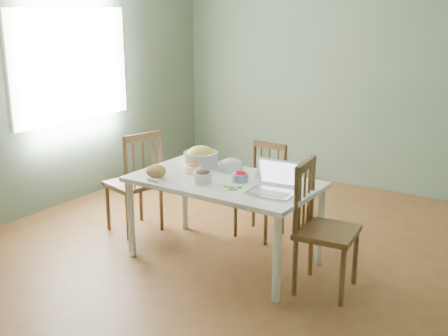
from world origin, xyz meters
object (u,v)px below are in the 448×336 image
Objects in this scene: chair_far at (260,191)px; chair_left at (133,181)px; chair_right at (327,229)px; bowl_squash at (201,157)px; laptop at (271,179)px; bread_boule at (156,171)px; dining_table at (224,220)px.

chair_left is (-1.07, -0.56, 0.06)m from chair_far.
bowl_squash is at bearing 73.06° from chair_right.
laptop is at bearing 97.97° from chair_left.
chair_left is 0.99× the size of chair_right.
bread_boule is at bearing -116.14° from chair_far.
chair_far is at bearing 119.74° from laptop.
bowl_squash is at bearing 154.62° from laptop.
bread_boule is (-0.51, -0.27, 0.42)m from dining_table.
chair_right is 2.87× the size of laptop.
chair_left is 0.75m from bread_boule.
bread_boule is at bearing -176.40° from laptop.
chair_right is 1.39m from bowl_squash.
bread_boule is at bearing -102.69° from bowl_squash.
chair_left is at bearing -150.88° from chair_far.
laptop is (-0.44, -0.10, 0.34)m from chair_right.
bread_boule is at bearing 92.88° from chair_right.
dining_table is 1.11m from chair_left.
laptop reaches higher than dining_table.
laptop is at bearing -19.61° from bowl_squash.
chair_right is at bearing 10.34° from bread_boule.
bowl_squash is 0.96m from laptop.
chair_far is at bearing 49.07° from bowl_squash.
dining_table is 1.76× the size of chair_far.
chair_left reaches higher than bread_boule.
chair_right is at bearing 6.82° from laptop.
chair_left is 1.65m from laptop.
chair_left reaches higher than dining_table.
chair_left is (-1.10, 0.08, 0.14)m from dining_table.
laptop is (0.53, -0.75, 0.41)m from chair_far.
chair_far is 0.68m from bowl_squash.
chair_left is 3.23× the size of bowl_squash.
chair_left reaches higher than bowl_squash.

